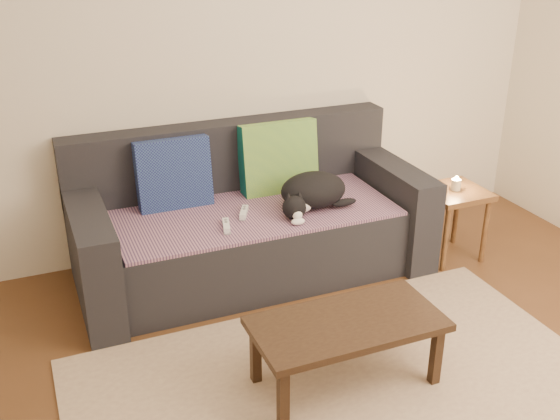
{
  "coord_description": "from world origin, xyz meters",
  "views": [
    {
      "loc": [
        -1.21,
        -1.85,
        2.03
      ],
      "look_at": [
        0.05,
        1.2,
        0.55
      ],
      "focal_mm": 42.0,
      "sensor_mm": 36.0,
      "label": 1
    }
  ],
  "objects": [
    {
      "name": "cushion_green",
      "position": [
        0.26,
        1.74,
        0.63
      ],
      "size": [
        0.49,
        0.19,
        0.5
      ],
      "primitive_type": "cube",
      "rotation": [
        -0.15,
        0.0,
        0.0
      ],
      "color": "#0C4F48",
      "rests_on": "throw_blanket"
    },
    {
      "name": "cushion_navy",
      "position": [
        -0.41,
        1.74,
        0.63
      ],
      "size": [
        0.44,
        0.16,
        0.45
      ],
      "primitive_type": "cube",
      "rotation": [
        -0.13,
        0.0,
        0.0
      ],
      "color": "#12144D",
      "rests_on": "throw_blanket"
    },
    {
      "name": "rug",
      "position": [
        0.0,
        0.15,
        0.01
      ],
      "size": [
        2.5,
        1.8,
        0.01
      ],
      "primitive_type": "cube",
      "color": "tan",
      "rests_on": "ground"
    },
    {
      "name": "sofa",
      "position": [
        0.0,
        1.57,
        0.31
      ],
      "size": [
        2.1,
        0.94,
        0.87
      ],
      "color": "#232328",
      "rests_on": "ground"
    },
    {
      "name": "candle",
      "position": [
        1.26,
        1.24,
        0.5
      ],
      "size": [
        0.06,
        0.06,
        0.09
      ],
      "color": "beige",
      "rests_on": "side_table"
    },
    {
      "name": "back_wall",
      "position": [
        0.0,
        2.0,
        1.3
      ],
      "size": [
        4.5,
        0.04,
        2.6
      ],
      "primitive_type": "cube",
      "color": "beige",
      "rests_on": "ground"
    },
    {
      "name": "wii_remote_b",
      "position": [
        -0.08,
        1.45,
        0.46
      ],
      "size": [
        0.1,
        0.15,
        0.03
      ],
      "primitive_type": "cube",
      "rotation": [
        0.0,
        0.0,
        1.11
      ],
      "color": "white",
      "rests_on": "throw_blanket"
    },
    {
      "name": "throw_blanket",
      "position": [
        0.0,
        1.48,
        0.43
      ],
      "size": [
        1.66,
        0.74,
        0.02
      ],
      "primitive_type": "cube",
      "color": "#392547",
      "rests_on": "sofa"
    },
    {
      "name": "cat",
      "position": [
        0.33,
        1.39,
        0.54
      ],
      "size": [
        0.49,
        0.36,
        0.21
      ],
      "rotation": [
        0.0,
        0.0,
        0.01
      ],
      "color": "black",
      "rests_on": "throw_blanket"
    },
    {
      "name": "coffee_table",
      "position": [
        0.03,
        0.35,
        0.31
      ],
      "size": [
        0.88,
        0.44,
        0.35
      ],
      "color": "#312013",
      "rests_on": "rug"
    },
    {
      "name": "side_table",
      "position": [
        1.26,
        1.24,
        0.38
      ],
      "size": [
        0.37,
        0.37,
        0.47
      ],
      "color": "brown",
      "rests_on": "ground"
    },
    {
      "name": "wii_remote_a",
      "position": [
        -0.23,
        1.31,
        0.46
      ],
      "size": [
        0.07,
        0.15,
        0.03
      ],
      "primitive_type": "cube",
      "rotation": [
        0.0,
        0.0,
        1.32
      ],
      "color": "white",
      "rests_on": "throw_blanket"
    }
  ]
}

